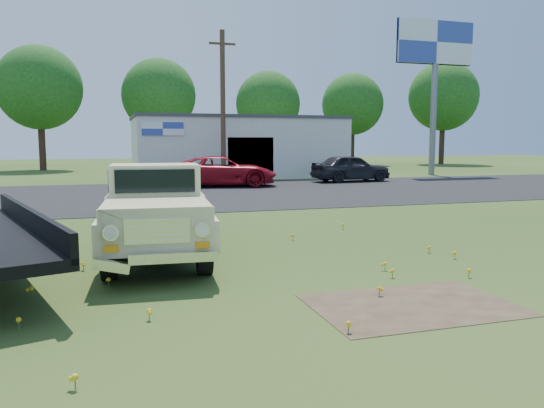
{
  "coord_description": "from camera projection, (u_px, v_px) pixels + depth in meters",
  "views": [
    {
      "loc": [
        -2.78,
        -9.69,
        2.43
      ],
      "look_at": [
        0.55,
        1.0,
        1.11
      ],
      "focal_mm": 35.0,
      "sensor_mm": 36.0,
      "label": 1
    }
  ],
  "objects": [
    {
      "name": "asphalt_lot",
      "position": [
        171.0,
        194.0,
        24.52
      ],
      "size": [
        90.0,
        14.0,
        0.02
      ],
      "primitive_type": "cube",
      "color": "black",
      "rests_on": "ground"
    },
    {
      "name": "dirt_patch_b",
      "position": [
        143.0,
        241.0,
        13.02
      ],
      "size": [
        2.2,
        1.6,
        0.01
      ],
      "primitive_type": "cube",
      "color": "#443324",
      "rests_on": "ground"
    },
    {
      "name": "vintage_pickup_truck",
      "position": [
        156.0,
        211.0,
        11.06
      ],
      "size": [
        2.54,
        5.59,
        1.97
      ],
      "primitive_type": null,
      "rotation": [
        0.0,
        0.0,
        -0.08
      ],
      "color": "beige",
      "rests_on": "ground"
    },
    {
      "name": "treeline_d",
      "position": [
        159.0,
        96.0,
        48.51
      ],
      "size": [
        6.72,
        6.72,
        10.0
      ],
      "color": "#3A241A",
      "rests_on": "ground"
    },
    {
      "name": "treeline_c",
      "position": [
        39.0,
        88.0,
        44.57
      ],
      "size": [
        7.04,
        7.04,
        10.47
      ],
      "color": "#3A241A",
      "rests_on": "ground"
    },
    {
      "name": "ground",
      "position": [
        260.0,
        267.0,
        10.3
      ],
      "size": [
        140.0,
        140.0,
        0.0
      ],
      "primitive_type": "plane",
      "color": "#2A4616",
      "rests_on": "ground"
    },
    {
      "name": "treeline_e",
      "position": [
        268.0,
        104.0,
        50.12
      ],
      "size": [
        6.08,
        6.08,
        9.04
      ],
      "color": "#3A241A",
      "rests_on": "ground"
    },
    {
      "name": "treeline_g",
      "position": [
        443.0,
        96.0,
        56.83
      ],
      "size": [
        7.36,
        7.36,
        10.95
      ],
      "color": "#3A241A",
      "rests_on": "ground"
    },
    {
      "name": "billboard",
      "position": [
        435.0,
        56.0,
        38.0
      ],
      "size": [
        6.1,
        0.45,
        11.05
      ],
      "color": "slate",
      "rests_on": "ground"
    },
    {
      "name": "dark_sedan",
      "position": [
        351.0,
        168.0,
        32.17
      ],
      "size": [
        4.96,
        2.32,
        1.64
      ],
      "primitive_type": "imported",
      "rotation": [
        0.0,
        0.0,
        1.65
      ],
      "color": "black",
      "rests_on": "ground"
    },
    {
      "name": "red_pickup",
      "position": [
        222.0,
        171.0,
        28.74
      ],
      "size": [
        6.27,
        3.69,
        1.64
      ],
      "primitive_type": "imported",
      "rotation": [
        0.0,
        0.0,
        1.4
      ],
      "color": "maroon",
      "rests_on": "ground"
    },
    {
      "name": "commercial_building",
      "position": [
        236.0,
        146.0,
        37.42
      ],
      "size": [
        14.2,
        8.2,
        4.15
      ],
      "color": "silver",
      "rests_on": "ground"
    },
    {
      "name": "utility_pole_mid",
      "position": [
        223.0,
        105.0,
        31.8
      ],
      "size": [
        1.6,
        0.3,
        9.0
      ],
      "color": "#473221",
      "rests_on": "ground"
    },
    {
      "name": "dirt_patch_a",
      "position": [
        413.0,
        305.0,
        7.9
      ],
      "size": [
        3.0,
        2.0,
        0.01
      ],
      "primitive_type": "cube",
      "color": "#443324",
      "rests_on": "ground"
    },
    {
      "name": "treeline_f",
      "position": [
        352.0,
        104.0,
        55.41
      ],
      "size": [
        6.4,
        6.4,
        9.52
      ],
      "color": "#3A241A",
      "rests_on": "ground"
    }
  ]
}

